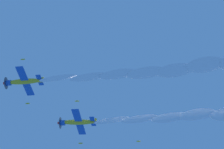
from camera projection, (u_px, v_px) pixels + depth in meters
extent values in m
ellipsoid|color=gold|center=(24.00, 81.00, 83.03)|extent=(6.59, 1.80, 1.68)
cylinder|color=#194CB2|center=(9.00, 83.00, 83.36)|extent=(0.99, 1.41, 1.40)
cone|color=red|center=(5.00, 83.00, 83.43)|extent=(0.74, 0.68, 0.68)
cylinder|color=#3F3F47|center=(6.00, 83.00, 83.42)|extent=(0.27, 2.97, 2.97)
cube|color=#194CB2|center=(25.00, 81.00, 82.84)|extent=(2.05, 7.73, 3.44)
ellipsoid|color=gold|center=(23.00, 59.00, 82.59)|extent=(0.91, 0.37, 0.36)
ellipsoid|color=gold|center=(28.00, 103.00, 83.10)|extent=(0.91, 0.37, 0.36)
cube|color=#194CB2|center=(40.00, 80.00, 82.75)|extent=(1.13, 2.80, 1.30)
cube|color=gold|center=(41.00, 80.00, 83.23)|extent=(1.12, 0.61, 1.10)
ellipsoid|color=#1E232D|center=(24.00, 81.00, 83.46)|extent=(1.54, 0.98, 0.93)
ellipsoid|color=gold|center=(78.00, 122.00, 86.32)|extent=(6.62, 1.66, 2.00)
cylinder|color=#194CB2|center=(63.00, 123.00, 86.80)|extent=(1.05, 1.38, 1.43)
cone|color=red|center=(60.00, 123.00, 86.90)|extent=(0.76, 0.67, 0.71)
cylinder|color=#3F3F47|center=(60.00, 123.00, 86.88)|extent=(0.40, 2.96, 2.94)
cube|color=#194CB2|center=(79.00, 122.00, 86.12)|extent=(2.06, 7.74, 3.42)
ellipsoid|color=gold|center=(77.00, 101.00, 85.81)|extent=(0.92, 0.35, 0.40)
ellipsoid|color=gold|center=(81.00, 143.00, 86.44)|extent=(0.92, 0.35, 0.40)
cube|color=#194CB2|center=(93.00, 121.00, 85.90)|extent=(1.13, 2.80, 1.31)
cube|color=gold|center=(94.00, 121.00, 86.38)|extent=(1.17, 0.57, 1.16)
ellipsoid|color=#1E232D|center=(77.00, 122.00, 86.76)|extent=(1.58, 0.94, 1.00)
ellipsoid|color=gold|center=(139.00, 141.00, 89.98)|extent=(0.91, 0.36, 0.37)
ellipsoid|color=white|center=(58.00, 78.00, 82.07)|extent=(7.03, 1.60, 1.53)
ellipsoid|color=white|center=(89.00, 77.00, 81.67)|extent=(7.09, 1.95, 1.88)
ellipsoid|color=white|center=(118.00, 74.00, 80.86)|extent=(7.14, 2.30, 2.23)
ellipsoid|color=white|center=(146.00, 73.00, 80.04)|extent=(7.20, 2.64, 2.57)
ellipsoid|color=white|center=(175.00, 70.00, 79.60)|extent=(7.26, 2.99, 2.92)
ellipsoid|color=white|center=(205.00, 65.00, 78.71)|extent=(7.32, 3.34, 3.27)
ellipsoid|color=white|center=(112.00, 120.00, 85.70)|extent=(7.03, 1.60, 1.53)
ellipsoid|color=white|center=(140.00, 119.00, 84.77)|extent=(7.09, 1.95, 1.88)
ellipsoid|color=white|center=(170.00, 117.00, 84.06)|extent=(7.14, 2.30, 2.23)
ellipsoid|color=white|center=(197.00, 114.00, 83.37)|extent=(7.20, 2.64, 2.57)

